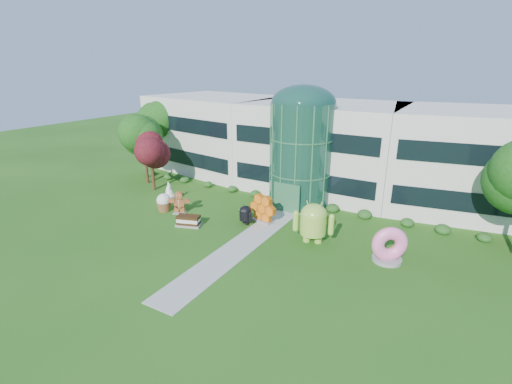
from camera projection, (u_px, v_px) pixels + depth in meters
The scene contains 14 objects.
ground at pixel (234, 251), 27.55m from camera, with size 140.00×140.00×0.00m, color #215114.
building at pixel (323, 146), 40.74m from camera, with size 46.00×15.00×9.30m, color beige, non-canonical shape.
atrium at pixel (301, 155), 35.75m from camera, with size 6.00×6.00×9.80m, color #194738.
walkway at pixel (248, 241), 29.18m from camera, with size 2.40×20.00×0.04m, color #9E9E93.
tree_red at pixel (152, 163), 40.04m from camera, with size 4.00×4.00×6.00m, color #3F0C14, non-canonical shape.
trees_backdrop at pixel (305, 159), 36.80m from camera, with size 52.00×8.00×8.40m, color #1C4310, non-canonical shape.
android_green at pixel (313, 220), 28.40m from camera, with size 3.29×2.19×3.73m, color #96C73F, non-canonical shape.
android_black at pixel (245, 213), 31.97m from camera, with size 1.72×1.15×1.95m, color black, non-canonical shape.
donut at pixel (389, 244), 25.80m from camera, with size 2.56×1.23×2.66m, color pink, non-canonical shape.
gingerbread at pixel (179, 202), 34.25m from camera, with size 2.36×0.91×2.18m, color brown, non-canonical shape.
ice_cream_sandwich at pixel (189, 221), 31.73m from camera, with size 2.11×1.05×0.94m, color black, non-canonical shape.
honeycomb at pixel (263, 209), 32.41m from camera, with size 2.89×1.03×2.27m, color orange, non-canonical shape.
froyo at pixel (169, 192), 37.08m from camera, with size 1.23×1.23×2.10m, color white, non-canonical shape.
cupcake at pixel (164, 202), 34.89m from camera, with size 1.43×1.43×1.71m, color white, non-canonical shape.
Camera 1 is at (13.74, -20.44, 13.20)m, focal length 26.00 mm.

